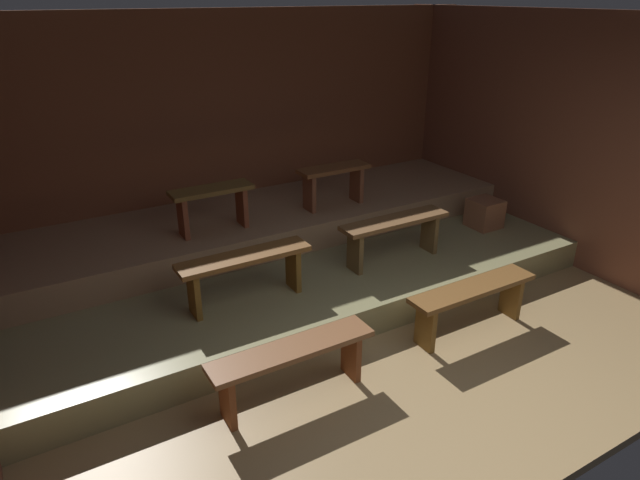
# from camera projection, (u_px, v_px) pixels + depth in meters

# --- Properties ---
(ground) EXTENTS (6.53, 5.00, 0.08)m
(ground) POSITION_uv_depth(u_px,v_px,m) (330.00, 314.00, 5.42)
(ground) COLOR #95794F
(wall_back) EXTENTS (6.53, 0.06, 2.68)m
(wall_back) POSITION_uv_depth(u_px,v_px,m) (236.00, 131.00, 6.53)
(wall_back) COLOR brown
(wall_back) RESTS_ON ground
(wall_right) EXTENTS (0.06, 5.00, 2.68)m
(wall_right) POSITION_uv_depth(u_px,v_px,m) (552.00, 138.00, 6.20)
(wall_right) COLOR brown
(wall_right) RESTS_ON ground
(platform_lower) EXTENTS (5.73, 2.68, 0.30)m
(platform_lower) POSITION_uv_depth(u_px,v_px,m) (293.00, 266.00, 5.94)
(platform_lower) COLOR #89845A
(platform_lower) RESTS_ON ground
(platform_middle) EXTENTS (5.73, 1.41, 0.30)m
(platform_middle) POSITION_uv_depth(u_px,v_px,m) (266.00, 221.00, 6.32)
(platform_middle) COLOR #9D7958
(platform_middle) RESTS_ON platform_lower
(bench_floor_left) EXTENTS (1.29, 0.28, 0.46)m
(bench_floor_left) POSITION_uv_depth(u_px,v_px,m) (292.00, 359.00, 4.10)
(bench_floor_left) COLOR brown
(bench_floor_left) RESTS_ON ground
(bench_floor_right) EXTENTS (1.29, 0.28, 0.46)m
(bench_floor_right) POSITION_uv_depth(u_px,v_px,m) (472.00, 296.00, 4.94)
(bench_floor_right) COLOR brown
(bench_floor_right) RESTS_ON ground
(bench_lower_left) EXTENTS (1.19, 0.28, 0.46)m
(bench_lower_left) POSITION_uv_depth(u_px,v_px,m) (245.00, 266.00, 4.84)
(bench_lower_left) COLOR brown
(bench_lower_left) RESTS_ON platform_lower
(bench_lower_right) EXTENTS (1.19, 0.28, 0.46)m
(bench_lower_right) POSITION_uv_depth(u_px,v_px,m) (394.00, 229.00, 5.60)
(bench_lower_right) COLOR brown
(bench_lower_right) RESTS_ON platform_lower
(bench_middle_left) EXTENTS (0.83, 0.28, 0.46)m
(bench_middle_left) POSITION_uv_depth(u_px,v_px,m) (212.00, 200.00, 5.56)
(bench_middle_left) COLOR brown
(bench_middle_left) RESTS_ON platform_middle
(bench_middle_right) EXTENTS (0.83, 0.28, 0.46)m
(bench_middle_right) POSITION_uv_depth(u_px,v_px,m) (334.00, 178.00, 6.23)
(bench_middle_right) COLOR brown
(bench_middle_right) RESTS_ON platform_middle
(wooden_crate_lower) EXTENTS (0.33, 0.33, 0.33)m
(wooden_crate_lower) POSITION_uv_depth(u_px,v_px,m) (485.00, 213.00, 6.50)
(wooden_crate_lower) COLOR brown
(wooden_crate_lower) RESTS_ON platform_lower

